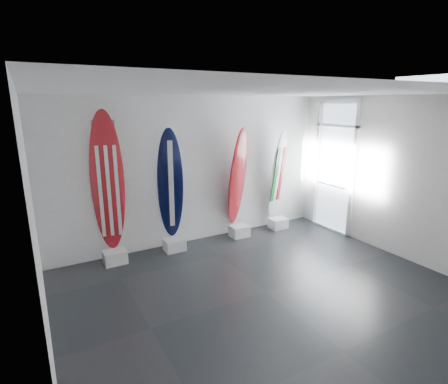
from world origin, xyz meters
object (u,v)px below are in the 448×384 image
surfboard_usa (108,182)px  surfboard_swiss (238,178)px  surfboard_navy (170,184)px  surfboard_italy (277,175)px

surfboard_usa → surfboard_swiss: (2.68, 0.00, -0.20)m
surfboard_navy → surfboard_swiss: (1.52, 0.00, -0.02)m
surfboard_usa → surfboard_swiss: 2.69m
surfboard_usa → surfboard_navy: (1.16, 0.00, -0.17)m
surfboard_swiss → surfboard_navy: bearing=163.6°
surfboard_navy → surfboard_italy: 2.59m
surfboard_usa → surfboard_swiss: bearing=11.3°
surfboard_swiss → surfboard_italy: surfboard_swiss is taller
surfboard_usa → surfboard_italy: (3.75, 0.00, -0.24)m
surfboard_swiss → surfboard_italy: bearing=-16.4°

